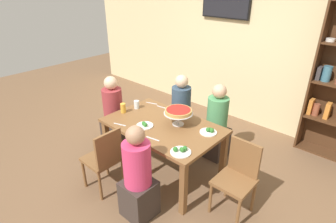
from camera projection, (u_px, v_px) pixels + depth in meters
name	position (u px, v px, depth m)	size (l,w,h in m)	color
ground_plane	(163.00, 170.00, 3.86)	(12.00, 12.00, 0.00)	brown
rear_partition	(249.00, 45.00, 4.71)	(8.00, 0.12, 2.80)	beige
dining_table	(163.00, 130.00, 3.58)	(1.51, 0.95, 0.74)	brown
television	(226.00, 2.00, 4.64)	(0.91, 0.05, 0.52)	black
diner_far_left	(181.00, 114.00, 4.34)	(0.34, 0.34, 1.15)	#382D28
diner_near_right	(138.00, 180.00, 2.94)	(0.34, 0.34, 1.15)	#382D28
diner_head_west	(114.00, 116.00, 4.28)	(0.34, 0.34, 1.15)	#382D28
diner_far_right	(216.00, 127.00, 3.98)	(0.34, 0.34, 1.15)	#382D28
chair_near_left	(105.00, 157.00, 3.32)	(0.40, 0.40, 0.87)	brown
chair_head_east	(238.00, 175.00, 3.02)	(0.40, 0.40, 0.87)	brown
deep_dish_pizza_stand	(178.00, 112.00, 3.46)	(0.37, 0.37, 0.22)	silver
salad_plate_near_diner	(209.00, 131.00, 3.34)	(0.21, 0.21, 0.07)	white
salad_plate_far_diner	(145.00, 125.00, 3.48)	(0.22, 0.22, 0.07)	white
salad_plate_spare	(181.00, 151.00, 2.96)	(0.23, 0.23, 0.07)	white
beer_glass_amber_tall	(123.00, 108.00, 3.82)	(0.07, 0.07, 0.13)	gold
water_glass_clear_near	(137.00, 105.00, 3.95)	(0.08, 0.08, 0.12)	white
cutlery_fork_near	(152.00, 103.00, 4.12)	(0.18, 0.02, 0.01)	silver
cutlery_knife_near	(174.00, 114.00, 3.80)	(0.18, 0.02, 0.01)	silver
cutlery_fork_far	(153.00, 139.00, 3.22)	(0.18, 0.02, 0.01)	silver
cutlery_knife_far	(120.00, 124.00, 3.53)	(0.18, 0.02, 0.01)	silver
cutlery_spare_fork	(162.00, 107.00, 4.00)	(0.18, 0.02, 0.01)	silver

